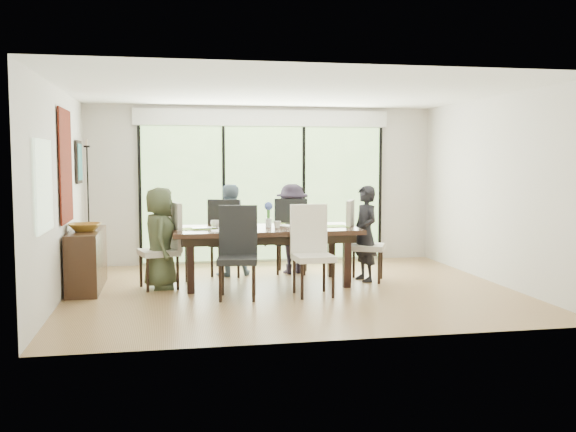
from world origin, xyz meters
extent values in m
cube|color=brown|center=(0.00, 0.00, -0.01)|extent=(6.00, 5.00, 0.01)
cube|color=white|center=(0.00, 0.00, 2.71)|extent=(6.00, 5.00, 0.01)
cube|color=beige|center=(0.00, 2.51, 1.35)|extent=(6.00, 0.02, 2.70)
cube|color=white|center=(0.00, -2.51, 1.35)|extent=(6.00, 0.02, 2.70)
cube|color=beige|center=(-3.01, 0.00, 1.35)|extent=(0.02, 5.00, 2.70)
cube|color=silver|center=(3.01, 0.00, 1.35)|extent=(0.02, 5.00, 2.70)
cube|color=#598C3F|center=(0.00, 2.47, 1.20)|extent=(4.20, 0.02, 2.30)
cube|color=white|center=(0.00, 2.46, 2.50)|extent=(4.40, 0.06, 0.28)
cube|color=black|center=(-2.10, 2.46, 1.20)|extent=(0.05, 0.04, 2.30)
cube|color=black|center=(-0.70, 2.46, 1.20)|extent=(0.05, 0.04, 2.30)
cube|color=black|center=(0.70, 2.46, 1.20)|extent=(0.05, 0.04, 2.30)
cube|color=black|center=(2.10, 2.46, 1.20)|extent=(0.05, 0.04, 2.30)
cube|color=#8CAD7F|center=(-2.97, -1.20, 1.50)|extent=(0.02, 0.90, 1.00)
cube|color=brown|center=(0.00, 3.40, -0.05)|extent=(6.00, 1.80, 0.10)
cube|color=brown|center=(0.00, 4.20, 0.55)|extent=(6.00, 0.08, 0.06)
sphere|color=#14380F|center=(-1.80, 5.20, 1.44)|extent=(3.20, 3.20, 3.20)
sphere|color=#14380F|center=(0.40, 5.80, 1.80)|extent=(4.00, 4.00, 4.00)
sphere|color=#14380F|center=(2.20, 5.00, 1.26)|extent=(2.80, 2.80, 2.80)
sphere|color=#14380F|center=(-0.60, 6.50, 1.62)|extent=(3.60, 3.60, 3.60)
cube|color=black|center=(-0.28, 0.47, 0.79)|extent=(2.62, 1.20, 0.07)
cube|color=black|center=(-0.28, 0.47, 0.69)|extent=(2.40, 0.98, 0.11)
cube|color=black|center=(-1.36, 0.04, 0.38)|extent=(0.10, 0.10, 0.75)
cube|color=black|center=(0.80, 0.04, 0.38)|extent=(0.10, 0.10, 0.75)
cube|color=black|center=(-1.36, 0.90, 0.38)|extent=(0.10, 0.10, 0.75)
cube|color=black|center=(0.80, 0.90, 0.38)|extent=(0.10, 0.10, 0.75)
imported|color=#3F4931|center=(-1.76, 0.47, 0.70)|extent=(0.42, 0.66, 1.41)
imported|color=black|center=(1.20, 0.47, 0.70)|extent=(0.54, 0.73, 1.41)
imported|color=slate|center=(-0.73, 1.30, 0.70)|extent=(0.72, 0.52, 1.41)
imported|color=black|center=(0.27, 1.30, 0.70)|extent=(0.72, 0.53, 1.41)
cube|color=#7EA33A|center=(-1.23, 0.47, 0.82)|extent=(0.48, 0.35, 0.01)
cube|color=#7EB440|center=(0.67, 0.47, 0.82)|extent=(0.48, 0.35, 0.01)
cube|color=#80BB43|center=(-0.73, 0.87, 0.82)|extent=(0.48, 0.35, 0.01)
cube|color=#A3C345|center=(0.27, 0.87, 0.82)|extent=(0.48, 0.35, 0.01)
cube|color=white|center=(-0.83, 0.17, 0.82)|extent=(0.48, 0.35, 0.01)
cube|color=black|center=(-0.63, 0.82, 0.83)|extent=(0.28, 0.20, 0.01)
cube|color=black|center=(0.22, 0.82, 0.83)|extent=(0.26, 0.19, 0.01)
cube|color=white|center=(0.42, 0.42, 0.82)|extent=(0.33, 0.24, 0.00)
cube|color=white|center=(-0.83, 0.17, 0.84)|extent=(0.28, 0.28, 0.03)
cube|color=orange|center=(-0.83, 0.17, 0.86)|extent=(0.22, 0.22, 0.02)
cylinder|color=silver|center=(-0.23, 0.52, 0.88)|extent=(0.09, 0.09, 0.13)
cylinder|color=#337226|center=(-0.23, 0.52, 1.02)|extent=(0.04, 0.04, 0.17)
sphere|color=#4D61C1|center=(-0.23, 0.52, 1.12)|extent=(0.12, 0.12, 0.12)
imported|color=silver|center=(-1.13, 0.37, 0.83)|extent=(0.40, 0.29, 0.03)
imported|color=white|center=(-0.98, 0.62, 0.87)|extent=(0.18, 0.18, 0.10)
imported|color=white|center=(-0.13, 0.37, 0.87)|extent=(0.13, 0.13, 0.10)
imported|color=white|center=(0.52, 0.57, 0.87)|extent=(0.18, 0.18, 0.10)
imported|color=white|center=(-0.03, 0.52, 0.83)|extent=(0.28, 0.30, 0.02)
cube|color=black|center=(-2.76, 0.61, 0.41)|extent=(0.41, 1.45, 0.82)
imported|color=brown|center=(-2.76, 0.51, 0.87)|extent=(0.43, 0.43, 0.11)
cylinder|color=black|center=(-2.76, 0.96, 0.84)|extent=(0.09, 0.09, 0.04)
cylinder|color=black|center=(-2.76, 0.96, 1.41)|extent=(0.02, 0.02, 1.14)
cylinder|color=black|center=(-2.76, 0.96, 1.97)|extent=(0.09, 0.09, 0.03)
cylinder|color=silver|center=(-2.76, 0.96, 2.03)|extent=(0.03, 0.03, 0.09)
cube|color=maroon|center=(-2.97, 0.40, 1.70)|extent=(0.02, 1.00, 1.50)
cube|color=black|center=(-2.97, 1.70, 1.75)|extent=(0.03, 0.55, 0.65)
cube|color=#1B5357|center=(-2.95, 1.70, 1.75)|extent=(0.01, 0.45, 0.55)
camera|label=1|loc=(-1.67, -8.51, 1.78)|focal=40.00mm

